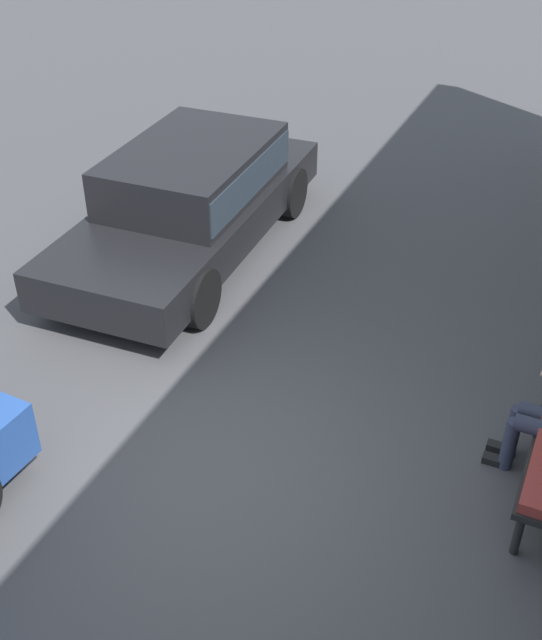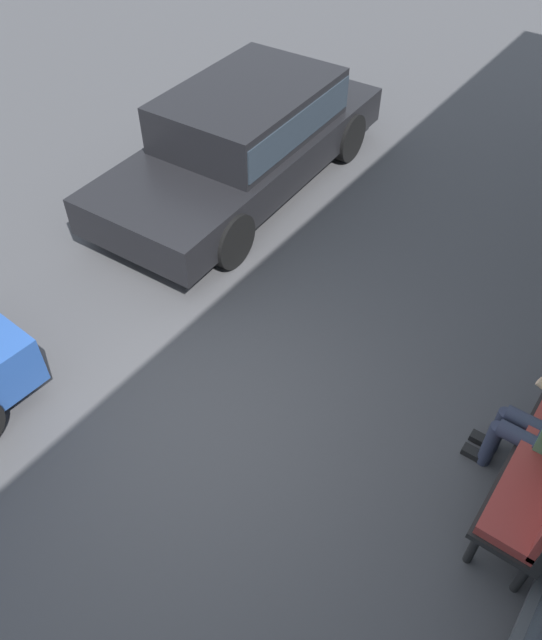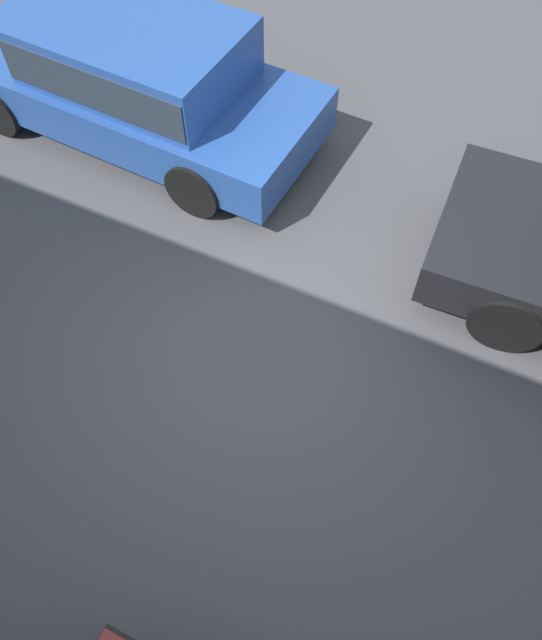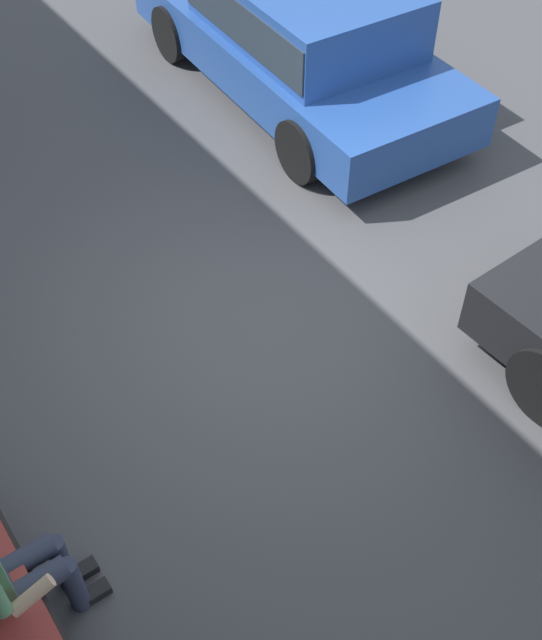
{
  "view_description": "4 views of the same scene",
  "coord_description": "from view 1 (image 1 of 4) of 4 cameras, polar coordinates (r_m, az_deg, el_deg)",
  "views": [
    {
      "loc": [
        4.42,
        2.6,
        5.18
      ],
      "look_at": [
        -0.98,
        0.13,
        1.08
      ],
      "focal_mm": 45.0,
      "sensor_mm": 36.0,
      "label": 1
    },
    {
      "loc": [
        2.43,
        2.6,
        4.91
      ],
      "look_at": [
        -0.8,
        0.25,
        0.86
      ],
      "focal_mm": 35.0,
      "sensor_mm": 36.0,
      "label": 2
    },
    {
      "loc": [
        -1.42,
        2.6,
        5.16
      ],
      "look_at": [
        -0.19,
        0.04,
        0.86
      ],
      "focal_mm": 35.0,
      "sensor_mm": 36.0,
      "label": 3
    },
    {
      "loc": [
        -3.81,
        2.6,
        5.02
      ],
      "look_at": [
        -0.79,
        0.47,
        1.02
      ],
      "focal_mm": 45.0,
      "sensor_mm": 36.0,
      "label": 4
    }
  ],
  "objects": [
    {
      "name": "parked_car_near",
      "position": [
        10.22,
        -5.7,
        8.85
      ],
      "size": [
        4.71,
        2.07,
        1.36
      ],
      "color": "black",
      "rests_on": "ground_plane"
    },
    {
      "name": "ground_plane",
      "position": [
        7.29,
        -4.23,
        -10.79
      ],
      "size": [
        60.0,
        60.0,
        0.0
      ],
      "primitive_type": "plane",
      "color": "#424244"
    }
  ]
}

